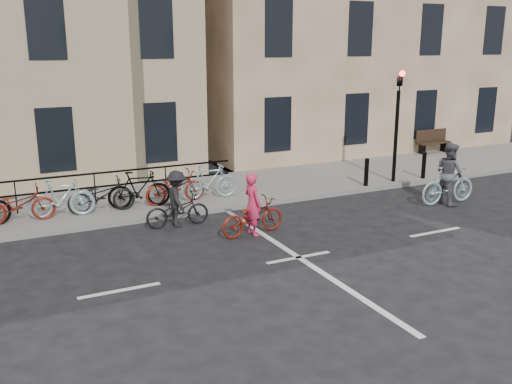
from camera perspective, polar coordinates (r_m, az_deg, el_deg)
name	(u,v)px	position (r m, az deg, el deg)	size (l,w,h in m)	color
ground	(299,258)	(12.84, 4.28, -6.56)	(120.00, 120.00, 0.00)	black
sidewalk	(71,209)	(17.05, -18.05, -1.59)	(46.00, 4.00, 0.15)	slate
building_east	(328,9)	(27.80, 7.17, 17.70)	(14.00, 10.00, 12.00)	#A18261
traffic_light	(398,112)	(19.25, 13.98, 7.73)	(0.18, 0.30, 3.90)	black
bollard_east	(366,172)	(18.74, 10.98, 1.96)	(0.14, 0.14, 0.90)	black
bollard_west	(424,165)	(20.26, 16.43, 2.58)	(0.14, 0.14, 0.90)	black
bench	(432,140)	(25.17, 17.22, 4.97)	(1.60, 0.41, 0.97)	black
parked_bikes	(80,197)	(16.00, -17.23, -0.45)	(9.35, 1.23, 1.05)	black
cyclist_pink	(253,214)	(14.13, -0.35, -2.17)	(1.83, 0.86, 1.57)	maroon
cyclist_grey	(449,179)	(17.74, 18.71, 1.21)	(1.93, 0.92, 1.84)	#99BFC8
cyclist_dark	(177,205)	(14.90, -7.89, -1.26)	(1.69, 0.98, 1.48)	black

